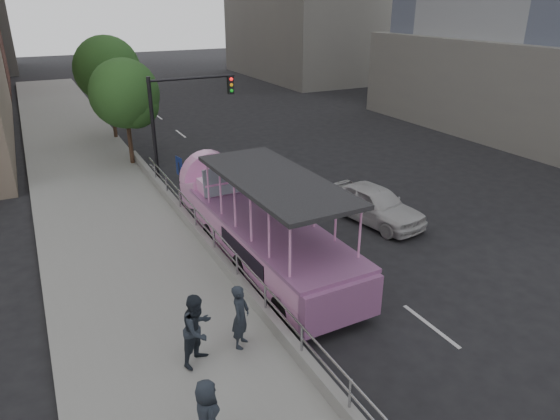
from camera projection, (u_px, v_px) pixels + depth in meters
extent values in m
plane|color=black|center=(359.00, 299.00, 15.08)|extent=(160.00, 160.00, 0.00)
cube|color=gray|center=(106.00, 212.00, 20.82)|extent=(5.50, 80.00, 0.30)
cube|color=gray|center=(238.00, 279.00, 15.23)|extent=(0.24, 30.00, 0.36)
cylinder|color=#A2A2A6|center=(350.00, 393.00, 10.10)|extent=(0.07, 0.07, 0.70)
cylinder|color=#A2A2A6|center=(302.00, 338.00, 11.74)|extent=(0.07, 0.07, 0.70)
cylinder|color=#A2A2A6|center=(266.00, 297.00, 13.38)|extent=(0.07, 0.07, 0.70)
cylinder|color=#A2A2A6|center=(237.00, 264.00, 15.02)|extent=(0.07, 0.07, 0.70)
cylinder|color=#A2A2A6|center=(214.00, 238.00, 16.66)|extent=(0.07, 0.07, 0.70)
cylinder|color=#A2A2A6|center=(195.00, 216.00, 18.30)|extent=(0.07, 0.07, 0.70)
cylinder|color=#A2A2A6|center=(180.00, 199.00, 19.94)|extent=(0.07, 0.07, 0.70)
cylinder|color=#A2A2A6|center=(166.00, 183.00, 21.58)|extent=(0.07, 0.07, 0.70)
cylinder|color=#A2A2A6|center=(155.00, 170.00, 23.23)|extent=(0.07, 0.07, 0.70)
cylinder|color=#A2A2A6|center=(237.00, 264.00, 15.02)|extent=(0.06, 22.00, 0.06)
cylinder|color=#A2A2A6|center=(237.00, 254.00, 14.89)|extent=(0.06, 22.00, 0.06)
cylinder|color=black|center=(283.00, 310.00, 13.79)|extent=(0.36, 0.88, 0.88)
cylinder|color=black|center=(347.00, 290.00, 14.73)|extent=(0.36, 0.88, 0.88)
cylinder|color=black|center=(243.00, 267.00, 16.00)|extent=(0.36, 0.88, 0.88)
cylinder|color=black|center=(300.00, 252.00, 16.93)|extent=(0.36, 0.88, 0.88)
cylinder|color=black|center=(212.00, 235.00, 18.20)|extent=(0.36, 0.88, 0.88)
cylinder|color=black|center=(264.00, 223.00, 19.14)|extent=(0.36, 0.88, 0.88)
cube|color=#E390CC|center=(269.00, 242.00, 16.40)|extent=(2.63, 8.03, 1.22)
cube|color=#E390CC|center=(216.00, 191.00, 20.09)|extent=(2.43, 2.12, 1.52)
cylinder|color=#E390CC|center=(209.00, 178.00, 20.65)|extent=(2.30, 0.74, 2.29)
cube|color=#864E7E|center=(341.00, 305.00, 13.05)|extent=(2.44, 0.40, 1.22)
cube|color=#864E7E|center=(269.00, 224.00, 16.14)|extent=(2.75, 8.33, 0.12)
cube|color=black|center=(275.00, 180.00, 15.19)|extent=(2.74, 6.48, 0.14)
cube|color=#8C9CA6|center=(232.00, 180.00, 18.31)|extent=(2.24, 0.26, 1.02)
cube|color=#E390CC|center=(228.00, 183.00, 18.78)|extent=(2.16, 1.03, 0.49)
imported|color=silver|center=(374.00, 204.00, 20.09)|extent=(2.54, 4.69, 1.52)
imported|color=#212831|center=(241.00, 316.00, 12.30)|extent=(0.72, 0.74, 1.71)
imported|color=#212831|center=(198.00, 329.00, 11.71)|extent=(1.13, 1.08, 1.84)
imported|color=#212831|center=(207.00, 415.00, 9.48)|extent=(0.54, 0.79, 1.56)
cylinder|color=black|center=(181.00, 188.00, 20.82)|extent=(0.07, 0.07, 2.21)
cube|color=#0C1B55|center=(179.00, 166.00, 20.46)|extent=(0.12, 0.54, 0.80)
cube|color=silver|center=(180.00, 166.00, 20.47)|extent=(0.08, 0.35, 0.49)
cylinder|color=black|center=(154.00, 134.00, 23.11)|extent=(0.18, 0.18, 5.20)
cylinder|color=black|center=(192.00, 78.00, 23.00)|extent=(4.20, 0.12, 0.12)
cube|color=black|center=(231.00, 85.00, 23.97)|extent=(0.28, 0.22, 0.85)
sphere|color=red|center=(231.00, 79.00, 23.75)|extent=(0.16, 0.16, 0.16)
cylinder|color=#322217|center=(130.00, 140.00, 26.18)|extent=(0.22, 0.22, 3.08)
sphere|color=#2F5622|center=(124.00, 93.00, 25.24)|extent=(3.52, 3.52, 3.52)
sphere|color=#2F5622|center=(135.00, 105.00, 25.37)|extent=(2.42, 2.42, 2.42)
cylinder|color=#322217|center=(113.00, 114.00, 31.11)|extent=(0.22, 0.22, 3.47)
sphere|color=#2F5622|center=(107.00, 69.00, 30.05)|extent=(3.97, 3.97, 3.97)
sphere|color=#2F5622|center=(116.00, 80.00, 30.21)|extent=(2.73, 2.73, 2.73)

